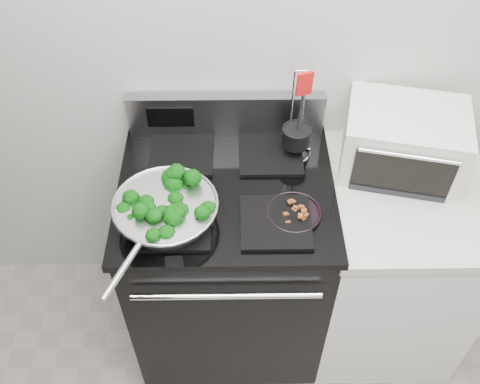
{
  "coord_description": "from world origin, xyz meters",
  "views": [
    {
      "loc": [
        -0.27,
        0.09,
        2.36
      ],
      "look_at": [
        -0.25,
        1.36,
        0.98
      ],
      "focal_mm": 40.0,
      "sensor_mm": 36.0,
      "label": 1
    }
  ],
  "objects_px": {
    "gas_range": "(228,261)",
    "toaster_oven": "(403,141)",
    "bacon_plate": "(294,211)",
    "utensil_holder": "(296,141)",
    "skillet": "(166,210)"
  },
  "relations": [
    {
      "from": "utensil_holder",
      "to": "toaster_oven",
      "type": "relative_size",
      "value": 0.78
    },
    {
      "from": "gas_range",
      "to": "skillet",
      "type": "relative_size",
      "value": 2.08
    },
    {
      "from": "gas_range",
      "to": "toaster_oven",
      "type": "xyz_separation_m",
      "value": [
        0.65,
        0.13,
        0.56
      ]
    },
    {
      "from": "gas_range",
      "to": "toaster_oven",
      "type": "bearing_deg",
      "value": 11.62
    },
    {
      "from": "bacon_plate",
      "to": "utensil_holder",
      "type": "distance_m",
      "value": 0.31
    },
    {
      "from": "toaster_oven",
      "to": "gas_range",
      "type": "bearing_deg",
      "value": -155.59
    },
    {
      "from": "gas_range",
      "to": "bacon_plate",
      "type": "bearing_deg",
      "value": -29.36
    },
    {
      "from": "gas_range",
      "to": "utensil_holder",
      "type": "distance_m",
      "value": 0.62
    },
    {
      "from": "utensil_holder",
      "to": "toaster_oven",
      "type": "bearing_deg",
      "value": -21.61
    },
    {
      "from": "gas_range",
      "to": "bacon_plate",
      "type": "height_order",
      "value": "gas_range"
    },
    {
      "from": "gas_range",
      "to": "toaster_oven",
      "type": "relative_size",
      "value": 2.31
    },
    {
      "from": "utensil_holder",
      "to": "toaster_oven",
      "type": "height_order",
      "value": "utensil_holder"
    },
    {
      "from": "bacon_plate",
      "to": "gas_range",
      "type": "bearing_deg",
      "value": 150.64
    },
    {
      "from": "skillet",
      "to": "toaster_oven",
      "type": "distance_m",
      "value": 0.9
    },
    {
      "from": "utensil_holder",
      "to": "toaster_oven",
      "type": "xyz_separation_m",
      "value": [
        0.39,
        -0.04,
        0.03
      ]
    }
  ]
}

